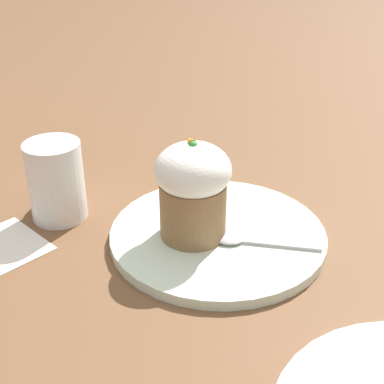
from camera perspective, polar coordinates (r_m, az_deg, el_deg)
ground_plane at (r=0.66m, az=2.74°, el=-5.07°), size 4.00×4.00×0.00m
dessert_plate at (r=0.65m, az=2.75°, el=-4.60°), size 0.26×0.26×0.01m
carrot_cake at (r=0.61m, az=-0.00°, el=0.57°), size 0.09×0.09×0.12m
spoon at (r=0.63m, az=5.80°, el=-5.12°), size 0.07×0.12×0.01m
coffee_cup at (r=0.70m, az=-14.31°, el=1.20°), size 0.10×0.07×0.10m
paper_napkin at (r=0.68m, az=-19.43°, el=-5.43°), size 0.13×0.12×0.00m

